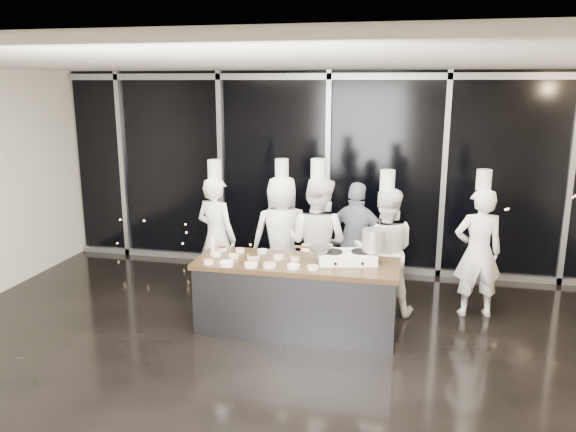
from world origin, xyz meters
name	(u,v)px	position (x,y,z in m)	size (l,w,h in m)	color
ground	(280,365)	(0.00, 0.00, 0.00)	(9.00, 9.00, 0.00)	black
room_shell	(296,161)	(0.18, 0.00, 2.25)	(9.02, 7.02, 3.21)	beige
window_wall	(328,172)	(0.00, 3.43, 1.60)	(8.90, 0.11, 3.20)	black
demo_counter	(297,296)	(0.00, 0.90, 0.45)	(2.46, 0.86, 0.90)	#333337
stove	(347,257)	(0.59, 1.01, 0.96)	(0.76, 0.57, 0.14)	white
frying_pan	(319,249)	(0.27, 0.95, 1.06)	(0.48, 0.32, 0.04)	slate
stock_pot	(373,240)	(0.90, 1.07, 1.17)	(0.27, 0.27, 0.27)	#B9B9BB
prep_bowls	(254,259)	(-0.51, 0.80, 0.93)	(1.41, 0.72, 0.05)	silver
squeeze_bottle	(213,243)	(-1.14, 1.10, 1.01)	(0.06, 0.06, 0.23)	white
chef_far_left	(216,236)	(-1.34, 1.80, 0.89)	(0.74, 0.62, 1.98)	white
chef_left	(282,235)	(-0.45, 2.06, 0.89)	(1.00, 0.84, 1.98)	white
chef_center	(317,243)	(0.12, 1.71, 0.92)	(1.06, 0.93, 2.05)	white
guest	(357,242)	(0.61, 2.13, 0.84)	(1.05, 0.61, 1.68)	#141C38
chef_right	(385,251)	(1.01, 1.72, 0.86)	(0.87, 0.71, 1.93)	white
chef_side	(478,251)	(2.20, 1.89, 0.88)	(0.70, 0.53, 1.95)	white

